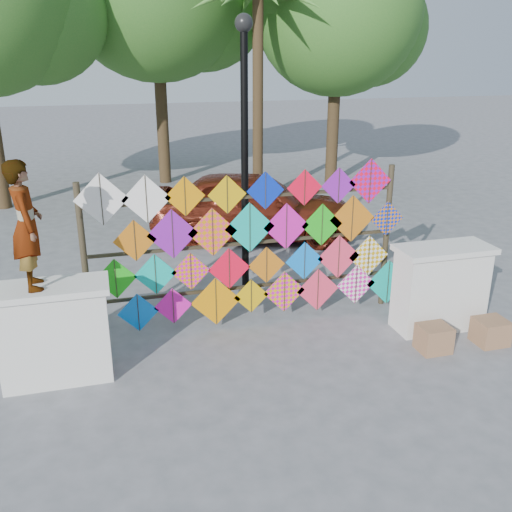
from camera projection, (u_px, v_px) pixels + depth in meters
name	position (u px, v px, depth m)	size (l,w,h in m)	color
ground	(260.00, 344.00, 8.11)	(80.00, 80.00, 0.00)	gray
parapet_left	(55.00, 333.00, 7.03)	(1.40, 0.65, 1.28)	silver
parapet_right	(440.00, 287.00, 8.39)	(1.40, 0.65, 1.28)	silver
kite_rack	(255.00, 247.00, 8.39)	(5.03, 0.24, 2.43)	#332B1C
tree_east	(341.00, 11.00, 16.33)	(5.40, 4.80, 7.42)	#41301C
palm_tree	(258.00, 7.00, 14.23)	(3.62, 3.62, 5.83)	#41301C
vendor_woman	(26.00, 225.00, 6.52)	(0.56, 0.37, 1.53)	#99999E
sedan	(253.00, 205.00, 12.45)	(1.76, 4.38, 1.49)	#611E10
lamppost	(245.00, 133.00, 9.09)	(0.28, 0.28, 4.46)	black
cardboard_box_near	(434.00, 338.00, 7.87)	(0.42, 0.37, 0.37)	#8F6545
cardboard_box_far	(490.00, 331.00, 8.07)	(0.43, 0.40, 0.36)	#8F6545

